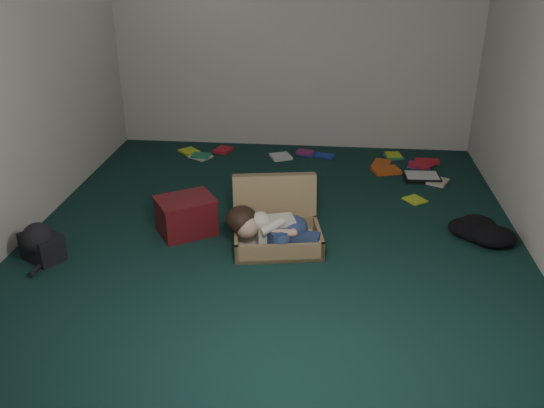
# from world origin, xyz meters

# --- Properties ---
(floor) EXTENTS (4.50, 4.50, 0.00)m
(floor) POSITION_xyz_m (0.00, 0.00, 0.00)
(floor) COLOR #0F2C28
(floor) RESTS_ON ground
(wall_back) EXTENTS (4.50, 0.00, 4.50)m
(wall_back) POSITION_xyz_m (0.00, 2.25, 1.30)
(wall_back) COLOR silver
(wall_back) RESTS_ON ground
(wall_front) EXTENTS (4.50, 0.00, 4.50)m
(wall_front) POSITION_xyz_m (0.00, -2.25, 1.30)
(wall_front) COLOR silver
(wall_front) RESTS_ON ground
(wall_left) EXTENTS (0.00, 4.50, 4.50)m
(wall_left) POSITION_xyz_m (-2.00, 0.00, 1.30)
(wall_left) COLOR silver
(wall_left) RESTS_ON ground
(suitcase) EXTENTS (0.78, 0.76, 0.50)m
(suitcase) POSITION_xyz_m (0.03, -0.08, 0.15)
(suitcase) COLOR #8E744E
(suitcase) RESTS_ON floor
(person) EXTENTS (0.75, 0.36, 0.31)m
(person) POSITION_xyz_m (0.01, -0.25, 0.19)
(person) COLOR silver
(person) RESTS_ON suitcase
(maroon_bin) EXTENTS (0.57, 0.54, 0.31)m
(maroon_bin) POSITION_xyz_m (-0.72, -0.03, 0.16)
(maroon_bin) COLOR #5A1217
(maroon_bin) RESTS_ON floor
(backpack) EXTENTS (0.48, 0.45, 0.23)m
(backpack) POSITION_xyz_m (-1.70, -0.55, 0.11)
(backpack) COLOR black
(backpack) RESTS_ON floor
(clothing_pile) EXTENTS (0.55, 0.49, 0.15)m
(clothing_pile) POSITION_xyz_m (1.70, 0.10, 0.07)
(clothing_pile) COLOR black
(clothing_pile) RESTS_ON floor
(paper_tray) EXTENTS (0.36, 0.28, 0.05)m
(paper_tray) POSITION_xyz_m (1.37, 1.33, 0.02)
(paper_tray) COLOR black
(paper_tray) RESTS_ON floor
(book_scatter) EXTENTS (2.89, 1.42, 0.02)m
(book_scatter) POSITION_xyz_m (0.49, 1.69, 0.01)
(book_scatter) COLOR #C9DF27
(book_scatter) RESTS_ON floor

